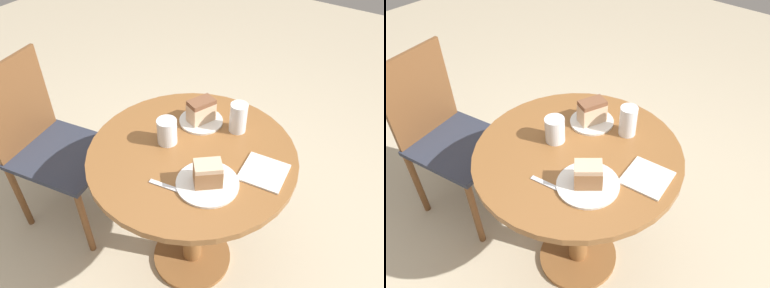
# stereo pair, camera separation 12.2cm
# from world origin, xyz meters

# --- Properties ---
(ground_plane) EXTENTS (8.00, 8.00, 0.00)m
(ground_plane) POSITION_xyz_m (0.00, 0.00, 0.00)
(ground_plane) COLOR beige
(table) EXTENTS (0.86, 0.86, 0.77)m
(table) POSITION_xyz_m (0.00, 0.00, 0.58)
(table) COLOR brown
(table) RESTS_ON ground_plane
(chair) EXTENTS (0.51, 0.55, 0.95)m
(chair) POSITION_xyz_m (-0.13, 0.80, 0.50)
(chair) COLOR brown
(chair) RESTS_ON ground_plane
(plate_near) EXTENTS (0.24, 0.24, 0.01)m
(plate_near) POSITION_xyz_m (-0.12, -0.15, 0.77)
(plate_near) COLOR silver
(plate_near) RESTS_ON table
(plate_far) EXTENTS (0.19, 0.19, 0.01)m
(plate_far) POSITION_xyz_m (0.19, 0.08, 0.77)
(plate_far) COLOR silver
(plate_far) RESTS_ON table
(cake_slice_near) EXTENTS (0.12, 0.12, 0.10)m
(cake_slice_near) POSITION_xyz_m (-0.12, -0.15, 0.83)
(cake_slice_near) COLOR #9E6B42
(cake_slice_near) RESTS_ON plate_near
(cake_slice_far) EXTENTS (0.13, 0.11, 0.10)m
(cake_slice_far) POSITION_xyz_m (0.19, 0.08, 0.83)
(cake_slice_far) COLOR beige
(cake_slice_far) RESTS_ON plate_far
(glass_lemonade) EXTENTS (0.07, 0.07, 0.13)m
(glass_lemonade) POSITION_xyz_m (0.23, -0.08, 0.83)
(glass_lemonade) COLOR beige
(glass_lemonade) RESTS_ON table
(glass_water) EXTENTS (0.08, 0.08, 0.11)m
(glass_water) POSITION_xyz_m (-0.01, 0.12, 0.82)
(glass_water) COLOR silver
(glass_water) RESTS_ON table
(napkin_stack) EXTENTS (0.18, 0.18, 0.01)m
(napkin_stack) POSITION_xyz_m (0.05, -0.30, 0.77)
(napkin_stack) COLOR silver
(napkin_stack) RESTS_ON table
(fork) EXTENTS (0.04, 0.16, 0.00)m
(fork) POSITION_xyz_m (-0.21, -0.04, 0.77)
(fork) COLOR silver
(fork) RESTS_ON table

